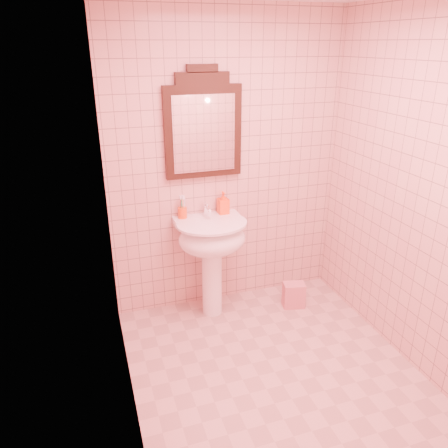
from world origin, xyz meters
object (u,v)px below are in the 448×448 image
object	(u,v)px
mirror	(203,127)
soap_dispenser	(223,203)
pedestal_sink	(212,245)
towel	(294,295)
toothbrush_cup	(183,212)

from	to	relation	value
mirror	soap_dispenser	bearing A→B (deg)	-15.11
pedestal_sink	mirror	world-z (taller)	mirror
pedestal_sink	towel	size ratio (longest dim) A/B	3.77
pedestal_sink	toothbrush_cup	xyz separation A→B (m)	(-0.20, 0.16, 0.25)
towel	soap_dispenser	bearing A→B (deg)	152.64
toothbrush_cup	towel	world-z (taller)	toothbrush_cup
mirror	soap_dispenser	world-z (taller)	mirror
pedestal_sink	towel	world-z (taller)	pedestal_sink
soap_dispenser	towel	xyz separation A→B (m)	(0.57, -0.29, -0.84)
pedestal_sink	towel	bearing A→B (deg)	-10.56
toothbrush_cup	mirror	bearing A→B (deg)	10.49
toothbrush_cup	soap_dispenser	size ratio (longest dim) A/B	0.89
towel	mirror	bearing A→B (deg)	155.03
soap_dispenser	towel	world-z (taller)	soap_dispenser
soap_dispenser	towel	size ratio (longest dim) A/B	0.84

